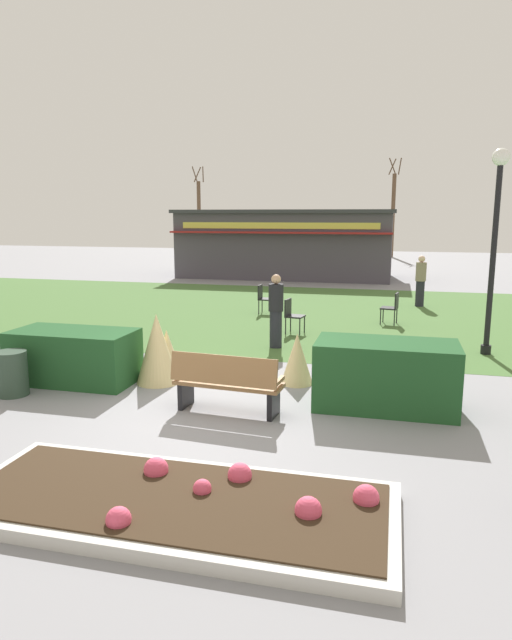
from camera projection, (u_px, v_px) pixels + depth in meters
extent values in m
plane|color=gray|center=(210.00, 413.00, 8.58)|extent=(80.00, 80.00, 0.00)
cube|color=#446B33|center=(304.00, 312.00, 17.38)|extent=(36.00, 12.00, 0.01)
cube|color=beige|center=(174.00, 505.00, 5.74)|extent=(4.55, 1.85, 0.14)
cube|color=#382819|center=(174.00, 498.00, 5.73)|extent=(4.31, 1.61, 0.04)
sphere|color=#E54C6B|center=(240.00, 475.00, 6.14)|extent=(0.27, 0.27, 0.27)
sphere|color=#E54C6B|center=(308.00, 510.00, 5.40)|extent=(0.27, 0.27, 0.27)
sphere|color=#E54C6B|center=(366.00, 498.00, 5.64)|extent=(0.27, 0.27, 0.27)
sphere|color=#E54C6B|center=(156.00, 470.00, 6.27)|extent=(0.28, 0.28, 0.28)
sphere|color=#E54C6B|center=(202.00, 488.00, 5.83)|extent=(0.20, 0.20, 0.20)
sphere|color=#E54C6B|center=(119.00, 520.00, 5.24)|extent=(0.24, 0.24, 0.24)
cube|color=olive|center=(228.00, 384.00, 8.58)|extent=(1.73, 0.62, 0.06)
cube|color=olive|center=(223.00, 370.00, 8.32)|extent=(1.70, 0.26, 0.44)
cube|color=black|center=(186.00, 393.00, 8.85)|extent=(0.12, 0.45, 0.45)
cube|color=black|center=(274.00, 403.00, 8.39)|extent=(0.12, 0.45, 0.45)
cube|color=olive|center=(181.00, 371.00, 8.81)|extent=(0.10, 0.44, 0.06)
cube|color=olive|center=(279.00, 381.00, 8.30)|extent=(0.10, 0.44, 0.06)
cube|color=#1E4C23|center=(74.00, 356.00, 10.12)|extent=(2.23, 1.10, 0.96)
cube|color=#1E4C23|center=(386.00, 375.00, 8.74)|extent=(2.19, 1.10, 1.07)
cone|color=#D1BC7F|center=(157.00, 348.00, 10.04)|extent=(0.78, 0.78, 1.28)
cone|color=#D1BC7F|center=(167.00, 354.00, 10.34)|extent=(0.60, 0.60, 0.92)
cone|color=#D1BC7F|center=(297.00, 359.00, 10.01)|extent=(0.58, 0.58, 0.93)
cylinder|color=black|center=(486.00, 350.00, 12.21)|extent=(0.22, 0.22, 0.20)
cylinder|color=black|center=(493.00, 263.00, 11.85)|extent=(0.12, 0.12, 4.02)
sphere|color=white|center=(501.00, 157.00, 11.44)|extent=(0.36, 0.36, 0.36)
cylinder|color=#2D4233|center=(12.00, 373.00, 9.38)|extent=(0.52, 0.52, 0.76)
cube|color=#47424C|center=(286.00, 245.00, 27.06)|extent=(10.05, 3.94, 3.07)
cube|color=#333338|center=(286.00, 211.00, 26.76)|extent=(10.35, 4.24, 0.16)
cube|color=maroon|center=(277.00, 233.00, 24.88)|extent=(10.15, 0.36, 0.08)
cube|color=#D8CC4C|center=(278.00, 226.00, 24.97)|extent=(9.04, 0.04, 0.28)
cube|color=black|center=(295.00, 316.00, 14.25)|extent=(0.50, 0.50, 0.04)
cube|color=black|center=(288.00, 307.00, 14.28)|extent=(0.11, 0.44, 0.44)
cylinder|color=black|center=(300.00, 327.00, 14.04)|extent=(0.03, 0.03, 0.45)
cylinder|color=black|center=(304.00, 324.00, 14.39)|extent=(0.03, 0.03, 0.45)
cylinder|color=black|center=(286.00, 326.00, 14.19)|extent=(0.03, 0.03, 0.45)
cylinder|color=black|center=(291.00, 323.00, 14.53)|extent=(0.03, 0.03, 0.45)
cube|color=black|center=(266.00, 299.00, 17.13)|extent=(0.46, 0.46, 0.04)
cube|color=black|center=(260.00, 292.00, 17.14)|extent=(0.06, 0.44, 0.44)
cylinder|color=black|center=(271.00, 308.00, 16.94)|extent=(0.03, 0.03, 0.45)
cylinder|color=black|center=(274.00, 306.00, 17.30)|extent=(0.03, 0.03, 0.45)
cylinder|color=black|center=(259.00, 307.00, 17.04)|extent=(0.03, 0.03, 0.45)
cylinder|color=black|center=(262.00, 305.00, 17.40)|extent=(0.03, 0.03, 0.45)
cube|color=black|center=(389.00, 308.00, 15.49)|extent=(0.51, 0.51, 0.04)
cube|color=black|center=(397.00, 301.00, 15.37)|extent=(0.11, 0.44, 0.44)
cylinder|color=black|center=(383.00, 314.00, 15.78)|extent=(0.03, 0.03, 0.45)
cylinder|color=black|center=(381.00, 317.00, 15.43)|extent=(0.03, 0.03, 0.45)
cylinder|color=black|center=(397.00, 315.00, 15.63)|extent=(0.03, 0.03, 0.45)
cylinder|color=black|center=(394.00, 318.00, 15.29)|extent=(0.03, 0.03, 0.45)
cylinder|color=#23232D|center=(420.00, 294.00, 18.49)|extent=(0.28, 0.28, 0.85)
cylinder|color=gray|center=(421.00, 272.00, 18.35)|extent=(0.34, 0.34, 0.62)
sphere|color=beige|center=(422.00, 259.00, 18.28)|extent=(0.22, 0.22, 0.22)
cylinder|color=#23232D|center=(276.00, 329.00, 12.76)|extent=(0.28, 0.28, 0.85)
cylinder|color=black|center=(276.00, 298.00, 12.62)|extent=(0.34, 0.34, 0.62)
sphere|color=tan|center=(276.00, 279.00, 12.54)|extent=(0.22, 0.22, 0.22)
cube|color=black|center=(314.00, 256.00, 33.89)|extent=(4.26, 1.95, 0.60)
cube|color=black|center=(312.00, 248.00, 33.85)|extent=(2.37, 1.67, 0.44)
cylinder|color=black|center=(337.00, 259.00, 34.44)|extent=(0.65, 0.24, 0.64)
cylinder|color=black|center=(333.00, 261.00, 32.71)|extent=(0.65, 0.24, 0.64)
cylinder|color=black|center=(296.00, 258.00, 35.15)|extent=(0.65, 0.24, 0.64)
cylinder|color=black|center=(290.00, 260.00, 33.42)|extent=(0.65, 0.24, 0.64)
cylinder|color=brown|center=(393.00, 216.00, 39.49)|extent=(0.28, 0.28, 5.83)
cylinder|color=brown|center=(400.00, 166.00, 38.87)|extent=(0.25, 0.58, 1.12)
cylinder|color=brown|center=(392.00, 167.00, 39.18)|extent=(0.54, 0.36, 1.12)
cylinder|color=brown|center=(392.00, 166.00, 38.60)|extent=(0.54, 0.35, 1.12)
cylinder|color=brown|center=(199.00, 218.00, 41.76)|extent=(0.28, 0.28, 5.44)
cylinder|color=brown|center=(203.00, 174.00, 41.18)|extent=(0.25, 0.58, 1.12)
cylinder|color=brown|center=(197.00, 175.00, 41.49)|extent=(0.54, 0.36, 1.12)
cylinder|color=brown|center=(195.00, 174.00, 40.91)|extent=(0.54, 0.35, 1.12)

